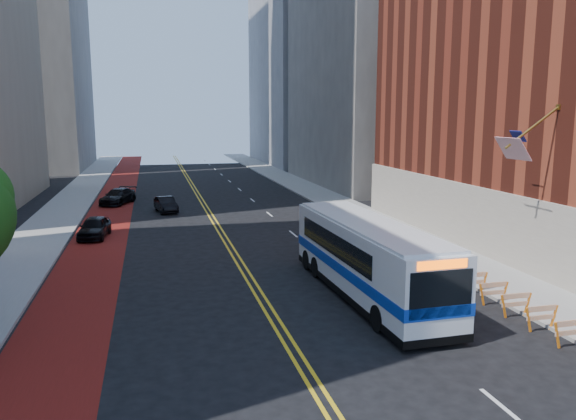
{
  "coord_description": "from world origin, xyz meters",
  "views": [
    {
      "loc": [
        -4.59,
        -14.79,
        8.16
      ],
      "look_at": [
        0.99,
        8.0,
        4.16
      ],
      "focal_mm": 35.0,
      "sensor_mm": 36.0,
      "label": 1
    }
  ],
  "objects_px": {
    "car_a": "(94,227)",
    "car_c": "(118,196)",
    "car_b": "(166,204)",
    "transit_bus": "(366,257)"
  },
  "relations": [
    {
      "from": "car_a",
      "to": "car_b",
      "type": "height_order",
      "value": "car_a"
    },
    {
      "from": "car_b",
      "to": "transit_bus",
      "type": "bearing_deg",
      "value": -82.28
    },
    {
      "from": "transit_bus",
      "to": "car_b",
      "type": "height_order",
      "value": "transit_bus"
    },
    {
      "from": "car_c",
      "to": "car_b",
      "type": "bearing_deg",
      "value": -30.94
    },
    {
      "from": "transit_bus",
      "to": "car_b",
      "type": "relative_size",
      "value": 3.24
    },
    {
      "from": "transit_bus",
      "to": "car_c",
      "type": "relative_size",
      "value": 2.61
    },
    {
      "from": "car_b",
      "to": "car_c",
      "type": "distance_m",
      "value": 6.87
    },
    {
      "from": "car_a",
      "to": "car_c",
      "type": "bearing_deg",
      "value": 94.14
    },
    {
      "from": "transit_bus",
      "to": "car_c",
      "type": "bearing_deg",
      "value": 110.55
    },
    {
      "from": "transit_bus",
      "to": "car_a",
      "type": "relative_size",
      "value": 3.04
    }
  ]
}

